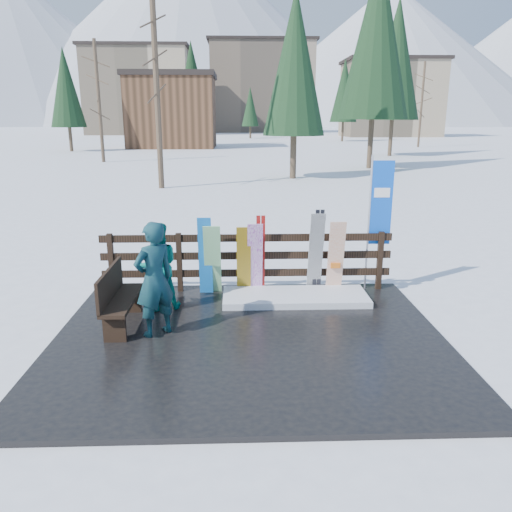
{
  "coord_description": "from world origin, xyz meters",
  "views": [
    {
      "loc": [
        -0.14,
        -7.08,
        3.32
      ],
      "look_at": [
        0.14,
        1.0,
        1.1
      ],
      "focal_mm": 35.0,
      "sensor_mm": 36.0,
      "label": 1
    }
  ],
  "objects_px": {
    "snowboard_0": "(205,256)",
    "snowboard_1": "(213,260)",
    "snowboard_2": "(244,260)",
    "person_front": "(154,279)",
    "bench": "(117,296)",
    "snowboard_4": "(316,253)",
    "snowboard_5": "(336,257)",
    "rental_flag": "(378,208)",
    "person_back": "(158,266)",
    "snowboard_3": "(255,259)"
  },
  "relations": [
    {
      "from": "snowboard_2",
      "to": "person_back",
      "type": "relative_size",
      "value": 0.88
    },
    {
      "from": "bench",
      "to": "snowboard_3",
      "type": "distance_m",
      "value": 2.7
    },
    {
      "from": "person_front",
      "to": "person_back",
      "type": "xyz_separation_m",
      "value": [
        -0.13,
        1.1,
        -0.12
      ]
    },
    {
      "from": "bench",
      "to": "snowboard_3",
      "type": "relative_size",
      "value": 1.05
    },
    {
      "from": "snowboard_0",
      "to": "snowboard_2",
      "type": "bearing_deg",
      "value": 0.0
    },
    {
      "from": "bench",
      "to": "snowboard_2",
      "type": "xyz_separation_m",
      "value": [
        2.03,
        1.48,
        0.15
      ]
    },
    {
      "from": "snowboard_0",
      "to": "snowboard_1",
      "type": "xyz_separation_m",
      "value": [
        0.13,
        0.0,
        -0.07
      ]
    },
    {
      "from": "snowboard_2",
      "to": "person_back",
      "type": "distance_m",
      "value": 1.66
    },
    {
      "from": "snowboard_1",
      "to": "snowboard_4",
      "type": "relative_size",
      "value": 0.86
    },
    {
      "from": "bench",
      "to": "person_back",
      "type": "xyz_separation_m",
      "value": [
        0.53,
        0.77,
        0.26
      ]
    },
    {
      "from": "snowboard_1",
      "to": "snowboard_3",
      "type": "height_order",
      "value": "snowboard_3"
    },
    {
      "from": "snowboard_5",
      "to": "rental_flag",
      "type": "bearing_deg",
      "value": 18.03
    },
    {
      "from": "bench",
      "to": "rental_flag",
      "type": "distance_m",
      "value": 5.05
    },
    {
      "from": "snowboard_1",
      "to": "snowboard_2",
      "type": "relative_size",
      "value": 1.03
    },
    {
      "from": "snowboard_5",
      "to": "person_front",
      "type": "bearing_deg",
      "value": -149.94
    },
    {
      "from": "snowboard_3",
      "to": "snowboard_2",
      "type": "bearing_deg",
      "value": 180.0
    },
    {
      "from": "bench",
      "to": "snowboard_4",
      "type": "bearing_deg",
      "value": 23.51
    },
    {
      "from": "snowboard_5",
      "to": "rental_flag",
      "type": "relative_size",
      "value": 0.55
    },
    {
      "from": "snowboard_5",
      "to": "person_back",
      "type": "distance_m",
      "value": 3.33
    },
    {
      "from": "snowboard_0",
      "to": "snowboard_4",
      "type": "xyz_separation_m",
      "value": [
        2.09,
        0.0,
        0.04
      ]
    },
    {
      "from": "snowboard_4",
      "to": "person_front",
      "type": "distance_m",
      "value": 3.28
    },
    {
      "from": "snowboard_3",
      "to": "snowboard_5",
      "type": "xyz_separation_m",
      "value": [
        1.53,
        -0.0,
        0.01
      ]
    },
    {
      "from": "snowboard_5",
      "to": "person_front",
      "type": "relative_size",
      "value": 0.8
    },
    {
      "from": "snowboard_1",
      "to": "person_back",
      "type": "xyz_separation_m",
      "value": [
        -0.91,
        -0.7,
        0.09
      ]
    },
    {
      "from": "bench",
      "to": "snowboard_1",
      "type": "relative_size",
      "value": 1.07
    },
    {
      "from": "snowboard_4",
      "to": "snowboard_5",
      "type": "distance_m",
      "value": 0.39
    },
    {
      "from": "snowboard_2",
      "to": "snowboard_5",
      "type": "relative_size",
      "value": 0.94
    },
    {
      "from": "rental_flag",
      "to": "snowboard_4",
      "type": "bearing_deg",
      "value": -167.47
    },
    {
      "from": "snowboard_0",
      "to": "snowboard_4",
      "type": "relative_size",
      "value": 0.94
    },
    {
      "from": "rental_flag",
      "to": "person_front",
      "type": "distance_m",
      "value": 4.52
    },
    {
      "from": "snowboard_2",
      "to": "snowboard_5",
      "type": "bearing_deg",
      "value": -0.0
    },
    {
      "from": "snowboard_0",
      "to": "snowboard_5",
      "type": "distance_m",
      "value": 2.47
    },
    {
      "from": "snowboard_4",
      "to": "snowboard_5",
      "type": "xyz_separation_m",
      "value": [
        0.39,
        -0.0,
        -0.08
      ]
    },
    {
      "from": "snowboard_0",
      "to": "snowboard_2",
      "type": "relative_size",
      "value": 1.13
    },
    {
      "from": "person_front",
      "to": "person_back",
      "type": "height_order",
      "value": "person_front"
    },
    {
      "from": "snowboard_4",
      "to": "rental_flag",
      "type": "distance_m",
      "value": 1.49
    },
    {
      "from": "rental_flag",
      "to": "person_back",
      "type": "bearing_deg",
      "value": -166.58
    },
    {
      "from": "snowboard_0",
      "to": "snowboard_1",
      "type": "relative_size",
      "value": 1.09
    },
    {
      "from": "snowboard_2",
      "to": "person_front",
      "type": "distance_m",
      "value": 2.28
    },
    {
      "from": "snowboard_4",
      "to": "snowboard_0",
      "type": "bearing_deg",
      "value": 180.0
    },
    {
      "from": "snowboard_4",
      "to": "person_back",
      "type": "relative_size",
      "value": 1.05
    },
    {
      "from": "rental_flag",
      "to": "person_back",
      "type": "relative_size",
      "value": 1.68
    },
    {
      "from": "snowboard_5",
      "to": "person_front",
      "type": "xyz_separation_m",
      "value": [
        -3.12,
        -1.81,
        0.18
      ]
    },
    {
      "from": "snowboard_0",
      "to": "snowboard_1",
      "type": "distance_m",
      "value": 0.15
    },
    {
      "from": "snowboard_0",
      "to": "person_back",
      "type": "bearing_deg",
      "value": -137.91
    },
    {
      "from": "snowboard_0",
      "to": "bench",
      "type": "bearing_deg",
      "value": -131.59
    },
    {
      "from": "snowboard_5",
      "to": "rental_flag",
      "type": "distance_m",
      "value": 1.25
    },
    {
      "from": "rental_flag",
      "to": "person_back",
      "type": "distance_m",
      "value": 4.28
    },
    {
      "from": "snowboard_4",
      "to": "snowboard_5",
      "type": "relative_size",
      "value": 1.13
    },
    {
      "from": "snowboard_1",
      "to": "snowboard_3",
      "type": "xyz_separation_m",
      "value": [
        0.8,
        0.0,
        0.02
      ]
    }
  ]
}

